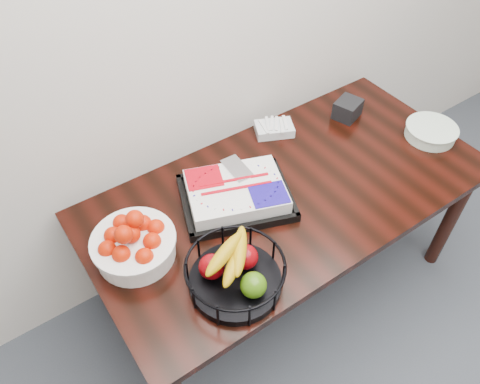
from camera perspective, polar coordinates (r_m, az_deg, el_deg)
table at (r=2.13m, az=5.92°, el=-1.24°), size 1.80×0.90×0.75m
cake_tray at (r=1.97m, az=-0.50°, el=-0.20°), size 0.55×0.50×0.09m
tangerine_bowl at (r=1.80m, az=-12.90°, el=-5.83°), size 0.32×0.32×0.20m
fruit_basket at (r=1.69m, az=-0.58°, el=-9.76°), size 0.36×0.36×0.19m
plate_stack at (r=2.47m, az=22.24°, el=6.81°), size 0.25×0.25×0.06m
fork_bag at (r=2.33m, az=4.19°, el=7.74°), size 0.22×0.18×0.05m
napkin_box at (r=2.47m, az=12.97°, el=9.84°), size 0.16×0.15×0.09m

